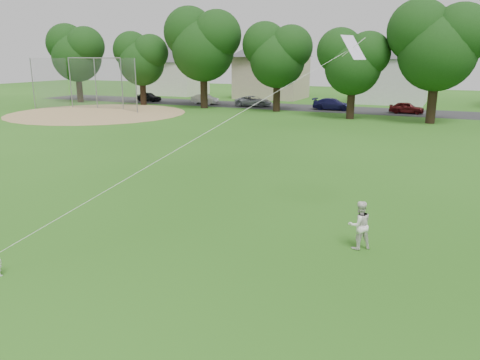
% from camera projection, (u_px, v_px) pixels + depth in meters
% --- Properties ---
extents(ground, '(160.00, 160.00, 0.00)m').
position_uv_depth(ground, '(145.00, 268.00, 13.15)').
color(ground, '#215112').
rests_on(ground, ground).
extents(street, '(90.00, 7.00, 0.01)m').
position_uv_depth(street, '(378.00, 111.00, 50.06)').
color(street, '#2D2D30').
rests_on(street, ground).
extents(dirt_infield, '(18.00, 18.00, 0.02)m').
position_uv_depth(dirt_infield, '(98.00, 113.00, 48.19)').
color(dirt_infield, '#9E7F51').
rests_on(dirt_infield, ground).
extents(older_boy, '(0.94, 0.91, 1.53)m').
position_uv_depth(older_boy, '(359.00, 225.00, 14.29)').
color(older_boy, white).
rests_on(older_boy, ground).
extents(kite, '(4.18, 4.89, 12.64)m').
position_uv_depth(kite, '(195.00, 139.00, 14.11)').
color(kite, white).
rests_on(kite, ground).
extents(baseball_backstop, '(12.50, 3.63, 5.51)m').
position_uv_depth(baseball_backstop, '(93.00, 84.00, 51.43)').
color(baseball_backstop, gray).
rests_on(baseball_backstop, ground).
extents(tree_row, '(82.37, 9.35, 11.33)m').
position_uv_depth(tree_row, '(356.00, 48.00, 43.74)').
color(tree_row, black).
rests_on(tree_row, ground).
extents(parked_cars, '(70.68, 2.50, 1.29)m').
position_uv_depth(parked_cars, '(431.00, 109.00, 46.89)').
color(parked_cars, black).
rests_on(parked_cars, ground).
extents(house_row, '(77.53, 14.24, 10.22)m').
position_uv_depth(house_row, '(400.00, 63.00, 57.29)').
color(house_row, white).
rests_on(house_row, ground).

